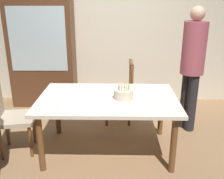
% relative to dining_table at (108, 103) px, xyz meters
% --- Properties ---
extents(ground, '(6.40, 6.40, 0.00)m').
position_rel_dining_table_xyz_m(ground, '(0.00, 0.00, -0.64)').
color(ground, '#93704C').
extents(back_wall, '(6.40, 0.10, 2.60)m').
position_rel_dining_table_xyz_m(back_wall, '(0.00, 1.85, 0.66)').
color(back_wall, beige).
rests_on(back_wall, ground).
extents(dining_table, '(1.65, 1.05, 0.72)m').
position_rel_dining_table_xyz_m(dining_table, '(0.00, 0.00, 0.00)').
color(dining_table, silver).
rests_on(dining_table, ground).
extents(birthday_cake, '(0.28, 0.28, 0.19)m').
position_rel_dining_table_xyz_m(birthday_cake, '(0.19, -0.06, 0.14)').
color(birthday_cake, silver).
rests_on(birthday_cake, dining_table).
extents(plate_near_celebrant, '(0.22, 0.22, 0.01)m').
position_rel_dining_table_xyz_m(plate_near_celebrant, '(-0.45, -0.24, 0.08)').
color(plate_near_celebrant, white).
rests_on(plate_near_celebrant, dining_table).
extents(plate_far_side, '(0.22, 0.22, 0.01)m').
position_rel_dining_table_xyz_m(plate_far_side, '(-0.08, 0.24, 0.08)').
color(plate_far_side, white).
rests_on(plate_far_side, dining_table).
extents(fork_near_celebrant, '(0.18, 0.03, 0.01)m').
position_rel_dining_table_xyz_m(fork_near_celebrant, '(-0.61, -0.23, 0.08)').
color(fork_near_celebrant, silver).
rests_on(fork_near_celebrant, dining_table).
extents(fork_far_side, '(0.18, 0.05, 0.01)m').
position_rel_dining_table_xyz_m(fork_far_side, '(-0.24, 0.25, 0.08)').
color(fork_far_side, silver).
rests_on(fork_far_side, dining_table).
extents(fork_near_guest, '(0.18, 0.05, 0.01)m').
position_rel_dining_table_xyz_m(fork_near_guest, '(0.33, -0.23, 0.08)').
color(fork_near_guest, silver).
rests_on(fork_near_guest, dining_table).
extents(chair_spindle_back, '(0.45, 0.45, 0.95)m').
position_rel_dining_table_xyz_m(chair_spindle_back, '(0.15, 0.85, -0.18)').
color(chair_spindle_back, tan).
rests_on(chair_spindle_back, ground).
extents(chair_upholstered, '(0.51, 0.51, 0.95)m').
position_rel_dining_table_xyz_m(chair_upholstered, '(-1.21, -0.05, -0.11)').
color(chair_upholstered, tan).
rests_on(chair_upholstered, ground).
extents(person_guest, '(0.32, 0.32, 1.75)m').
position_rel_dining_table_xyz_m(person_guest, '(1.14, 0.62, 0.36)').
color(person_guest, '#262328').
rests_on(person_guest, ground).
extents(china_cabinet, '(1.10, 0.45, 1.90)m').
position_rel_dining_table_xyz_m(china_cabinet, '(-1.19, 1.56, 0.31)').
color(china_cabinet, '#56331E').
rests_on(china_cabinet, ground).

